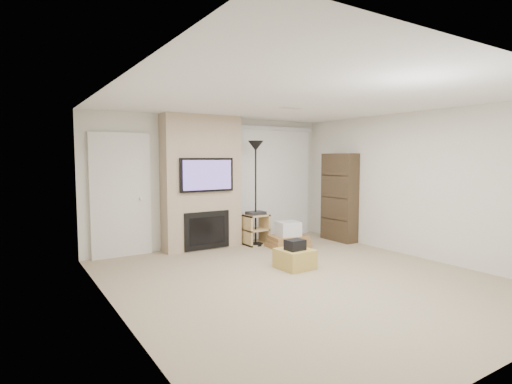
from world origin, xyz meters
TOP-DOWN VIEW (x-y plane):
  - floor at (0.00, 0.00)m, footprint 5.00×5.50m
  - ceiling at (0.00, 0.00)m, footprint 5.00×5.50m
  - wall_back at (0.00, 2.75)m, footprint 5.00×0.00m
  - wall_left at (-2.50, 0.00)m, footprint 0.00×5.50m
  - wall_right at (2.50, 0.00)m, footprint 0.00×5.50m
  - hvac_vent at (0.40, 0.80)m, footprint 0.35×0.18m
  - ottoman at (0.26, 0.49)m, footprint 0.52×0.52m
  - black_bag at (0.23, 0.45)m, footprint 0.29×0.23m
  - fireplace_wall at (-0.35, 2.54)m, footprint 1.50×0.47m
  - entry_door at (-1.80, 2.71)m, footprint 1.02×0.11m
  - vertical_blinds at (1.40, 2.70)m, footprint 1.98×0.10m
  - floor_lamp at (0.63, 2.20)m, footprint 0.30×0.30m
  - av_stand at (0.66, 2.25)m, footprint 0.45×0.38m
  - box_stack at (1.06, 1.72)m, footprint 0.82×0.66m
  - bookshelf at (2.34, 1.67)m, footprint 0.30×0.80m

SIDE VIEW (x-z plane):
  - floor at x=0.00m, z-range 0.00..0.00m
  - ottoman at x=0.26m, z-range 0.00..0.30m
  - box_stack at x=1.06m, z-range -0.06..0.44m
  - av_stand at x=0.66m, z-range 0.02..0.68m
  - black_bag at x=0.23m, z-range 0.30..0.46m
  - bookshelf at x=2.34m, z-range 0.00..1.80m
  - entry_door at x=-1.80m, z-range -0.02..2.12m
  - fireplace_wall at x=-0.35m, z-range -0.01..2.49m
  - wall_back at x=0.00m, z-range 0.00..2.50m
  - wall_left at x=-2.50m, z-range 0.00..2.50m
  - wall_right at x=2.50m, z-range 0.00..2.50m
  - vertical_blinds at x=1.40m, z-range 0.09..2.46m
  - floor_lamp at x=0.63m, z-range 0.59..2.62m
  - hvac_vent at x=0.40m, z-range 2.49..2.50m
  - ceiling at x=0.00m, z-range 2.50..2.50m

